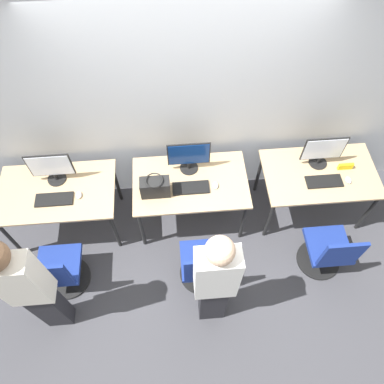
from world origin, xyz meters
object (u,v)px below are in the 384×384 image
(monitor_left, at_px, (51,168))
(office_chair_right, at_px, (328,253))
(office_chair_left, at_px, (60,272))
(handbag, at_px, (155,187))
(office_chair_center, at_px, (202,267))
(keyboard_left, at_px, (54,199))
(monitor_center, at_px, (189,156))
(mouse_left, at_px, (79,195))
(mouse_right, at_px, (349,180))
(keyboard_center, at_px, (191,188))
(mouse_center, at_px, (215,185))
(person_left, at_px, (29,288))
(keyboard_right, at_px, (324,181))
(monitor_right, at_px, (323,151))
(person_center, at_px, (215,282))

(monitor_left, distance_m, office_chair_right, 3.01)
(monitor_left, relative_size, office_chair_left, 0.52)
(handbag, bearing_deg, office_chair_right, -19.88)
(office_chair_left, relative_size, office_chair_center, 1.00)
(keyboard_left, relative_size, office_chair_right, 0.44)
(office_chair_left, relative_size, monitor_center, 1.94)
(office_chair_center, bearing_deg, mouse_left, 149.52)
(mouse_left, xyz_separation_m, mouse_right, (2.83, -0.04, 0.00))
(keyboard_left, bearing_deg, mouse_right, -0.27)
(keyboard_center, bearing_deg, mouse_center, 1.68)
(person_left, relative_size, office_chair_center, 2.03)
(keyboard_right, bearing_deg, monitor_right, 90.00)
(monitor_left, bearing_deg, keyboard_center, -9.44)
(keyboard_center, xyz_separation_m, mouse_right, (1.67, -0.04, 0.01))
(monitor_left, height_order, mouse_left, monitor_left)
(office_chair_left, height_order, handbag, handbag)
(office_chair_left, height_order, person_left, person_left)
(person_left, relative_size, mouse_right, 19.51)
(handbag, bearing_deg, mouse_right, -0.34)
(person_left, height_order, mouse_center, person_left)
(mouse_center, distance_m, monitor_right, 1.18)
(monitor_left, distance_m, monitor_right, 2.82)
(monitor_right, distance_m, office_chair_right, 1.07)
(mouse_center, relative_size, office_chair_right, 0.10)
(monitor_left, bearing_deg, keyboard_right, -5.46)
(keyboard_right, bearing_deg, person_left, -160.85)
(keyboard_left, distance_m, person_center, 1.87)
(mouse_center, bearing_deg, monitor_left, 172.26)
(monitor_left, relative_size, mouse_left, 4.95)
(office_chair_left, distance_m, person_left, 0.72)
(office_chair_center, bearing_deg, keyboard_center, 94.88)
(office_chair_left, height_order, mouse_center, office_chair_left)
(monitor_center, relative_size, person_center, 0.26)
(monitor_left, distance_m, mouse_center, 1.69)
(mouse_right, bearing_deg, mouse_center, 177.98)
(keyboard_left, relative_size, person_left, 0.22)
(mouse_left, bearing_deg, monitor_right, 4.86)
(mouse_left, xyz_separation_m, monitor_center, (1.16, 0.26, 0.19))
(monitor_left, height_order, monitor_right, same)
(person_left, bearing_deg, mouse_right, 17.53)
(mouse_left, relative_size, office_chair_left, 0.10)
(mouse_left, relative_size, keyboard_right, 0.23)
(monitor_left, bearing_deg, office_chair_right, -17.82)
(keyboard_left, distance_m, keyboard_right, 2.82)
(mouse_left, distance_m, keyboard_center, 1.16)
(monitor_left, xyz_separation_m, keyboard_center, (1.41, -0.23, -0.20))
(office_chair_center, distance_m, person_center, 0.70)
(monitor_left, relative_size, keyboard_right, 1.16)
(office_chair_right, bearing_deg, monitor_left, 162.18)
(keyboard_center, distance_m, keyboard_right, 1.41)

